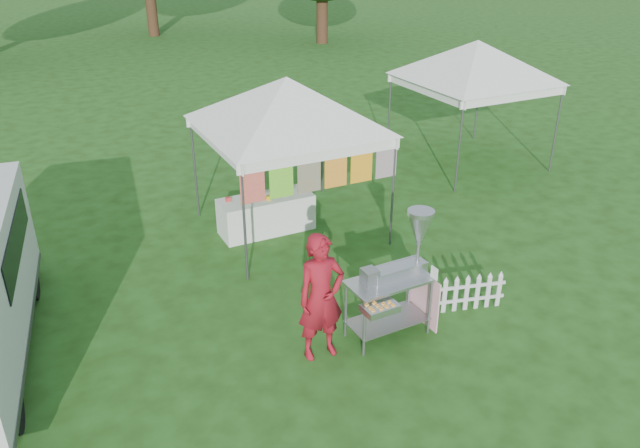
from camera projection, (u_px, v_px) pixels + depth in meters
ground at (384, 320)px, 9.46m from camera, size 120.00×120.00×0.00m
canopy_main at (287, 77)px, 10.97m from camera, size 4.24×4.24×3.45m
canopy_right at (478, 40)px, 14.39m from camera, size 4.24×4.24×3.45m
donut_cart at (402, 266)px, 8.74m from camera, size 1.34×0.96×1.87m
vendor at (321, 297)px, 8.34m from camera, size 0.68×0.45×1.84m
picket_fence at (466, 294)px, 9.60m from camera, size 1.22×0.35×0.56m
display_table at (266, 214)px, 12.06m from camera, size 1.80×0.70×0.71m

